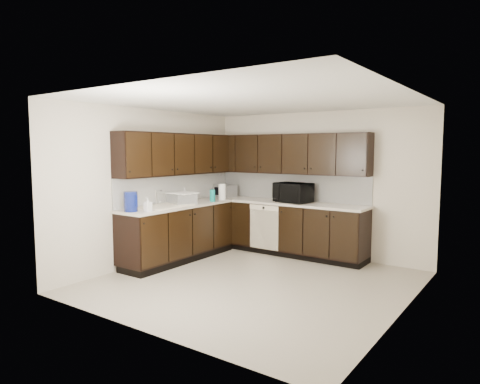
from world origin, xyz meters
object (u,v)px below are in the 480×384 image
Objects in this scene: blue_pitcher at (131,202)px; storage_bin at (181,198)px; microwave at (293,193)px; sink at (165,210)px; toaster_oven at (225,191)px.

storage_bin is at bearing 90.04° from blue_pitcher.
microwave is 1.26× the size of storage_bin.
sink reaches higher than toaster_oven.
blue_pitcher is at bearing -79.66° from toaster_oven.
toaster_oven is at bearing -170.94° from microwave.
microwave is 1.47m from toaster_oven.
storage_bin is at bearing -128.44° from microwave.
microwave is at bearing 8.64° from toaster_oven.
storage_bin is (-0.02, 0.39, 0.15)m from sink.
microwave is 1.61× the size of toaster_oven.
microwave is 2.76m from blue_pitcher.
microwave is (1.40, 1.68, 0.23)m from sink.
sink is 0.42m from storage_bin.
blue_pitcher is at bearing -111.46° from microwave.
toaster_oven is at bearing 91.13° from blue_pitcher.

